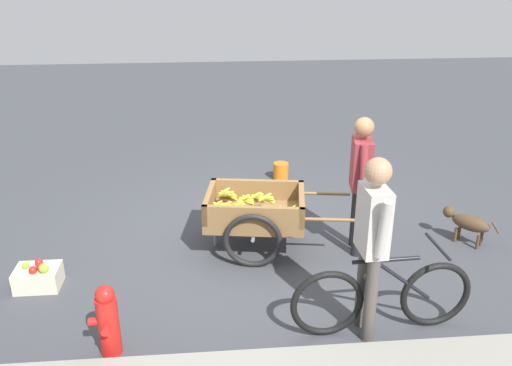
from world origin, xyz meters
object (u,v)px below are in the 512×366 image
cyclist_person (372,233)px  apple_crate (38,277)px  fruit_cart (255,213)px  dog (467,222)px  vendor_person (360,174)px  fire_hydrant (108,321)px  plastic_bucket (281,171)px  bicycle (382,297)px

cyclist_person → apple_crate: cyclist_person is taller
fruit_cart → dog: (-2.48, 0.12, -0.17)m
fruit_cart → vendor_person: size_ratio=1.10×
vendor_person → fire_hydrant: vendor_person is taller
fruit_cart → dog: bearing=177.3°
vendor_person → fire_hydrant: size_ratio=2.36×
fruit_cart → plastic_bucket: bearing=-105.6°
fruit_cart → cyclist_person: cyclist_person is taller
vendor_person → apple_crate: vendor_person is taller
apple_crate → dog: bearing=-173.9°
vendor_person → bicycle: size_ratio=0.95×
fruit_cart → dog: fruit_cart is taller
fruit_cart → vendor_person: 1.26m
plastic_bucket → bicycle: bearing=96.7°
fire_hydrant → bicycle: bearing=-177.5°
fruit_cart → bicycle: size_ratio=1.05×
dog → apple_crate: bearing=6.1°
fire_hydrant → cyclist_person: bearing=-177.5°
fruit_cart → dog: 2.49m
dog → plastic_bucket: dog is taller
fire_hydrant → apple_crate: fire_hydrant is taller
bicycle → dog: bearing=-135.2°
fruit_cart → apple_crate: fruit_cart is taller
vendor_person → fire_hydrant: 3.01m
cyclist_person → dog: size_ratio=3.19×
plastic_bucket → apple_crate: bearing=43.1°
fruit_cart → bicycle: 1.89m
bicycle → fire_hydrant: 2.37m
dog → cyclist_person: bearing=42.2°
bicycle → plastic_bucket: size_ratio=6.40×
fruit_cart → fire_hydrant: 2.19m
bicycle → plastic_bucket: bicycle is taller
bicycle → fire_hydrant: size_ratio=2.48×
fire_hydrant → apple_crate: (0.90, -1.07, -0.21)m
fruit_cart → apple_crate: (2.28, 0.63, -0.32)m
bicycle → fire_hydrant: bearing=2.5°
fruit_cart → fire_hydrant: (1.38, 1.70, -0.11)m
dog → fire_hydrant: bearing=22.3°
fruit_cart → apple_crate: size_ratio=3.97×
plastic_bucket → apple_crate: 3.90m
cyclist_person → plastic_bucket: size_ratio=6.44×
bicycle → plastic_bucket: bearing=-83.3°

